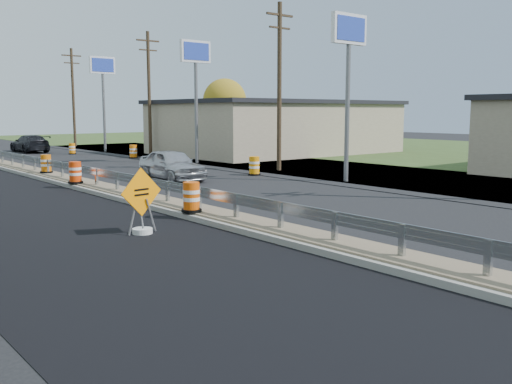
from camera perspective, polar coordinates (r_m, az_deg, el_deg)
ground at (r=18.82m, az=-5.68°, el=-2.32°), size 140.00×140.00×0.00m
grass_verge_far at (r=47.72m, az=18.34°, el=3.59°), size 40.00×120.00×0.03m
median at (r=25.77m, az=-15.62°, el=0.47°), size 1.60×55.00×0.23m
guardrail at (r=26.61m, az=-16.54°, el=2.00°), size 0.10×46.15×0.72m
retail_building_near at (r=47.24m, az=2.05°, el=6.56°), size 18.50×12.50×4.27m
pylon_sign_south at (r=27.92m, az=9.26°, el=14.32°), size 2.20×0.30×7.90m
pylon_sign_mid at (r=37.78m, az=-6.06°, el=12.70°), size 2.20×0.30×7.90m
pylon_sign_north at (r=50.03m, az=-15.09°, el=11.32°), size 2.20×0.30×7.90m
utility_pole_smid at (r=32.74m, az=2.35°, el=10.77°), size 1.90×0.26×9.40m
utility_pole_nmid at (r=45.05m, az=-10.64°, el=9.89°), size 1.90×0.26×9.40m
utility_pole_north at (r=58.62m, az=-17.82°, el=9.18°), size 1.90×0.26×9.40m
tree_far_yellow at (r=61.30m, az=-3.15°, el=9.11°), size 4.62×4.62×6.86m
caution_sign at (r=16.10m, az=-11.33°, el=-2.50°), size 1.33×0.56×1.85m
barrel_median_near at (r=18.09m, az=-6.48°, el=-0.56°), size 0.65×0.65×0.95m
barrel_median_mid at (r=26.40m, az=-17.62°, el=1.83°), size 0.65×0.65×0.96m
barrel_median_far at (r=31.46m, az=-20.25°, el=2.63°), size 0.64×0.64×0.94m
barrel_shoulder_near at (r=30.44m, az=-0.18°, el=2.59°), size 0.68×0.68×1.00m
barrel_shoulder_mid at (r=42.63m, az=-12.17°, el=3.95°), size 0.66×0.66×0.97m
barrel_shoulder_far at (r=47.94m, az=-17.91°, el=4.12°), size 0.60×0.60×0.88m
car_silver at (r=28.64m, az=-8.43°, el=2.74°), size 2.02×4.59×1.54m
car_dark_far at (r=51.56m, az=-21.68°, el=4.53°), size 2.11×5.04×1.45m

